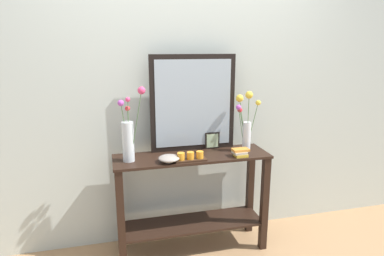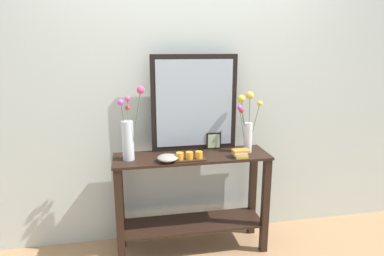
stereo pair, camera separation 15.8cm
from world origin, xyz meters
name	(u,v)px [view 1 (the left image)]	position (x,y,z in m)	size (l,w,h in m)	color
ground_plane	(192,249)	(0.00, 0.00, -0.01)	(7.00, 6.00, 0.02)	#A87F56
wall_back	(183,87)	(0.00, 0.30, 1.35)	(6.40, 0.08, 2.70)	beige
console_table	(192,193)	(0.00, 0.00, 0.51)	(1.24, 0.37, 0.84)	black
mirror_leaning	(193,103)	(0.05, 0.15, 1.23)	(0.71, 0.03, 0.79)	black
tall_vase_left	(129,136)	(-0.49, -0.02, 1.03)	(0.20, 0.13, 0.57)	silver
vase_right	(246,123)	(0.46, 0.01, 1.07)	(0.20, 0.20, 0.51)	silver
candle_tray	(190,157)	(-0.04, -0.12, 0.86)	(0.24, 0.09, 0.07)	#382316
picture_frame_small	(212,140)	(0.21, 0.13, 0.91)	(0.12, 0.01, 0.14)	black
decorative_bowl	(169,158)	(-0.21, -0.11, 0.87)	(0.16, 0.16, 0.05)	#9E9389
book_stack	(240,152)	(0.36, -0.12, 0.87)	(0.13, 0.10, 0.06)	gold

